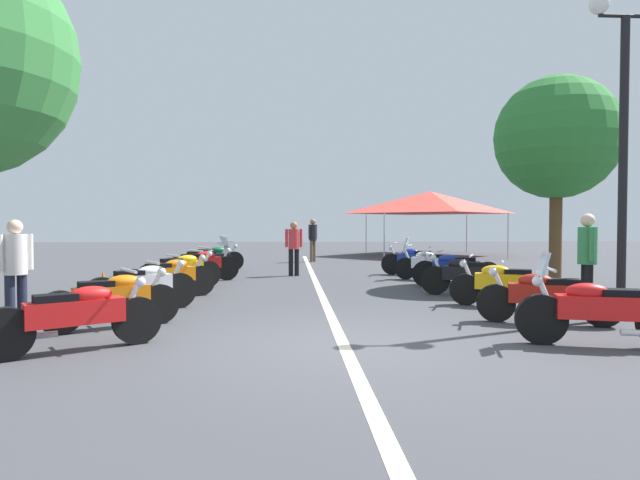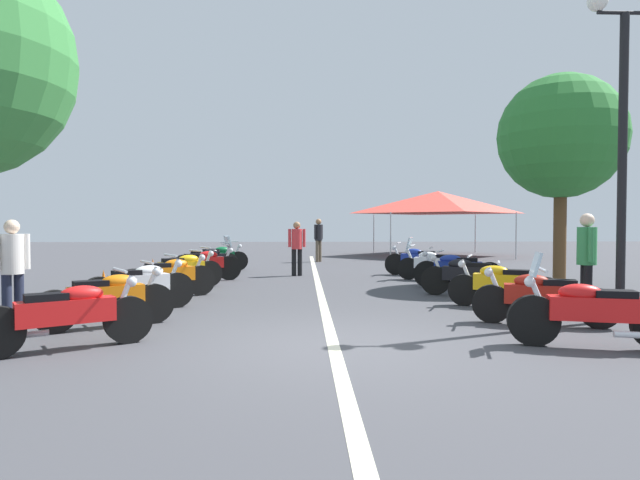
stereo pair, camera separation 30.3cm
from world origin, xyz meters
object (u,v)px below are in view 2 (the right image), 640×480
(motorcycle_left_row_5, at_px, (203,264))
(motorcycle_left_row_3, at_px, (169,276))
(motorcycle_left_row_7, at_px, (218,257))
(motorcycle_left_row_6, at_px, (208,260))
(motorcycle_left_row_0, at_px, (68,314))
(bystander_0, at_px, (297,244))
(motorcycle_right_row_1, at_px, (542,297))
(motorcycle_right_row_4, at_px, (457,269))
(traffic_cone_0, at_px, (153,270))
(motorcycle_right_row_2, at_px, (503,284))
(bystander_4, at_px, (12,264))
(motorcycle_right_row_3, at_px, (468,276))
(traffic_cone_1, at_px, (104,285))
(bystander_2, at_px, (587,255))
(motorcycle_left_row_2, at_px, (140,285))
(motorcycle_right_row_6, at_px, (419,260))
(event_tent, at_px, (438,202))
(bystander_3, at_px, (319,236))
(roadside_tree_0, at_px, (561,137))
(motorcycle_left_row_4, at_px, (182,270))
(street_lamp_twin_globe, at_px, (623,100))
(motorcycle_right_row_5, at_px, (433,264))
(motorcycle_left_row_1, at_px, (108,298))
(motorcycle_right_row_0, at_px, (593,311))

(motorcycle_left_row_5, bearing_deg, motorcycle_left_row_3, -115.70)
(motorcycle_left_row_3, bearing_deg, motorcycle_left_row_7, 54.26)
(motorcycle_left_row_6, bearing_deg, motorcycle_left_row_0, -124.62)
(motorcycle_left_row_3, distance_m, bystander_0, 5.48)
(motorcycle_right_row_1, bearing_deg, bystander_0, -43.88)
(motorcycle_right_row_4, relative_size, traffic_cone_0, 3.38)
(motorcycle_left_row_3, relative_size, motorcycle_right_row_4, 0.87)
(motorcycle_right_row_2, distance_m, bystander_4, 8.37)
(motorcycle_right_row_3, xyz_separation_m, traffic_cone_1, (-0.10, 7.76, -0.17))
(bystander_4, bearing_deg, bystander_2, 42.06)
(bystander_0, xyz_separation_m, bystander_4, (-7.89, 4.25, -0.00))
(motorcycle_left_row_2, relative_size, motorcycle_right_row_6, 0.86)
(motorcycle_right_row_2, height_order, traffic_cone_1, motorcycle_right_row_2)
(event_tent, bearing_deg, motorcycle_left_row_3, 147.17)
(motorcycle_left_row_3, xyz_separation_m, bystander_3, (10.69, -3.49, 0.59))
(motorcycle_right_row_6, bearing_deg, bystander_3, -44.27)
(roadside_tree_0, bearing_deg, motorcycle_left_row_2, 112.10)
(motorcycle_left_row_4, xyz_separation_m, motorcycle_right_row_4, (-0.16, -6.73, 0.00))
(motorcycle_right_row_2, height_order, street_lamp_twin_globe, street_lamp_twin_globe)
(motorcycle_left_row_2, relative_size, motorcycle_right_row_4, 0.85)
(motorcycle_right_row_5, bearing_deg, motorcycle_right_row_2, 115.65)
(motorcycle_left_row_5, xyz_separation_m, motorcycle_left_row_6, (1.60, 0.16, -0.00))
(bystander_3, relative_size, roadside_tree_0, 0.33)
(motorcycle_left_row_4, height_order, traffic_cone_0, motorcycle_left_row_4)
(motorcycle_left_row_3, xyz_separation_m, motorcycle_left_row_7, (6.46, 0.00, -0.01))
(motorcycle_left_row_2, relative_size, motorcycle_right_row_5, 0.91)
(bystander_0, bearing_deg, bystander_4, 149.85)
(motorcycle_right_row_6, relative_size, bystander_3, 1.14)
(motorcycle_left_row_3, bearing_deg, bystander_2, -52.51)
(motorcycle_right_row_3, relative_size, traffic_cone_0, 3.13)
(motorcycle_right_row_4, bearing_deg, bystander_0, -20.10)
(street_lamp_twin_globe, distance_m, traffic_cone_0, 11.80)
(motorcycle_left_row_0, xyz_separation_m, bystander_0, (9.45, -2.74, 0.51))
(motorcycle_left_row_4, height_order, traffic_cone_1, motorcycle_left_row_4)
(motorcycle_left_row_2, distance_m, motorcycle_right_row_1, 6.85)
(bystander_0, relative_size, bystander_4, 1.00)
(motorcycle_left_row_2, bearing_deg, motorcycle_right_row_1, -47.62)
(motorcycle_left_row_2, height_order, traffic_cone_1, motorcycle_left_row_2)
(motorcycle_left_row_0, distance_m, bystander_3, 15.80)
(motorcycle_left_row_1, height_order, roadside_tree_0, roadside_tree_0)
(motorcycle_left_row_6, height_order, motorcycle_right_row_1, motorcycle_left_row_6)
(motorcycle_right_row_3, height_order, bystander_3, bystander_3)
(motorcycle_left_row_1, relative_size, motorcycle_left_row_4, 0.99)
(motorcycle_left_row_3, xyz_separation_m, motorcycle_left_row_5, (3.30, -0.10, 0.01))
(traffic_cone_0, relative_size, bystander_3, 0.34)
(motorcycle_right_row_1, relative_size, event_tent, 0.33)
(motorcycle_right_row_0, relative_size, roadside_tree_0, 0.38)
(motorcycle_left_row_5, xyz_separation_m, motorcycle_right_row_2, (-4.82, -6.52, -0.03))
(motorcycle_left_row_0, distance_m, motorcycle_left_row_4, 6.37)
(bystander_2, distance_m, roadside_tree_0, 5.63)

